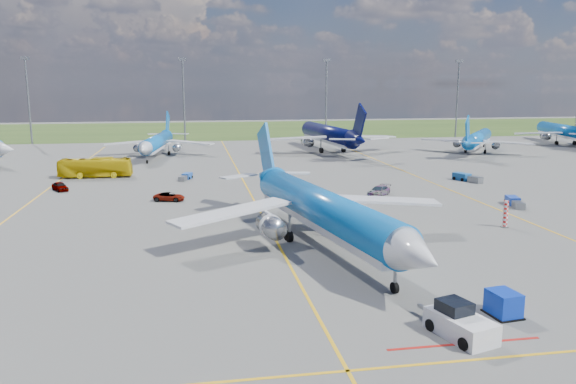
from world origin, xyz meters
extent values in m
plane|color=#545452|center=(0.00, 0.00, 0.00)|extent=(400.00, 400.00, 0.00)
cube|color=#2D4719|center=(0.00, 150.00, 0.00)|extent=(400.00, 80.00, 0.01)
cube|color=gold|center=(0.00, 30.00, 0.01)|extent=(0.25, 160.00, 0.02)
cube|color=gold|center=(0.00, -20.00, 0.01)|extent=(60.00, 0.25, 0.02)
cube|color=gold|center=(-30.00, 40.00, 0.01)|extent=(0.25, 120.00, 0.02)
cube|color=gold|center=(30.00, 40.00, 0.01)|extent=(0.25, 120.00, 0.02)
cube|color=#A5140F|center=(8.00, -18.00, 0.01)|extent=(10.00, 0.25, 0.02)
cylinder|color=slate|center=(-50.00, 110.00, 11.00)|extent=(0.50, 0.50, 22.00)
cube|color=slate|center=(-50.00, 110.00, 22.30)|extent=(2.20, 0.50, 0.80)
cylinder|color=slate|center=(-10.00, 110.00, 11.00)|extent=(0.50, 0.50, 22.00)
cube|color=slate|center=(-10.00, 110.00, 22.30)|extent=(2.20, 0.50, 0.80)
cylinder|color=slate|center=(30.00, 110.00, 11.00)|extent=(0.50, 0.50, 22.00)
cube|color=slate|center=(30.00, 110.00, 22.30)|extent=(2.20, 0.50, 0.80)
cylinder|color=slate|center=(70.00, 110.00, 11.00)|extent=(0.50, 0.50, 22.00)
cube|color=slate|center=(70.00, 110.00, 22.30)|extent=(2.20, 0.50, 0.80)
cylinder|color=red|center=(26.00, 8.00, 1.50)|extent=(0.50, 0.50, 3.00)
cube|color=silver|center=(8.22, -16.97, 0.70)|extent=(3.54, 4.99, 1.39)
cube|color=black|center=(8.04, -16.36, 1.66)|extent=(2.19, 2.34, 0.96)
cube|color=slate|center=(7.43, -14.30, 0.59)|extent=(0.99, 2.54, 0.21)
cube|color=#0C2EAC|center=(12.65, -14.39, 0.86)|extent=(1.97, 2.34, 1.72)
imported|color=gold|center=(-24.58, 51.08, 1.69)|extent=(12.24, 3.32, 3.38)
imported|color=#999999|center=(-27.85, 39.26, 0.66)|extent=(3.29, 4.14, 1.32)
imported|color=#999999|center=(-11.46, 28.88, 0.58)|extent=(4.55, 2.94, 1.16)
imported|color=#999999|center=(18.03, 27.70, 0.69)|extent=(4.68, 4.73, 1.37)
cube|color=#1B3BA4|center=(33.50, 18.85, 0.53)|extent=(1.96, 2.79, 1.07)
cube|color=slate|center=(32.86, 16.40, 0.44)|extent=(1.62, 2.18, 0.87)
cube|color=#1C4DA9|center=(-9.15, 47.01, 0.48)|extent=(1.86, 2.52, 0.95)
cube|color=slate|center=(-9.86, 44.87, 0.39)|extent=(1.53, 1.97, 0.78)
cube|color=#19579B|center=(35.79, 37.79, 0.60)|extent=(2.46, 3.19, 1.20)
cube|color=slate|center=(36.83, 35.16, 0.49)|extent=(2.02, 2.50, 0.98)
camera|label=1|loc=(-8.14, -47.80, 15.73)|focal=35.00mm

